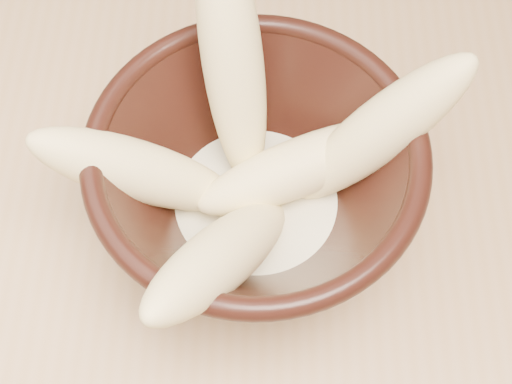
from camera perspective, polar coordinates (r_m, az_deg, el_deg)
table at (r=0.61m, az=8.15°, el=2.37°), size 1.20×0.80×0.75m
bowl at (r=0.43m, az=0.00°, el=0.57°), size 0.20×0.20×0.11m
milk_puddle at (r=0.45m, az=0.00°, el=-1.02°), size 0.11×0.11×0.02m
banana_upright at (r=0.42m, az=-1.89°, el=10.57°), size 0.06×0.12×0.16m
banana_left at (r=0.42m, az=-9.40°, el=1.67°), size 0.13×0.04×0.11m
banana_right at (r=0.42m, az=9.79°, el=4.76°), size 0.13×0.07×0.13m
banana_across at (r=0.44m, az=3.68°, el=2.05°), size 0.14×0.09×0.05m
banana_front at (r=0.39m, az=-2.73°, el=-5.17°), size 0.10×0.14×0.12m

